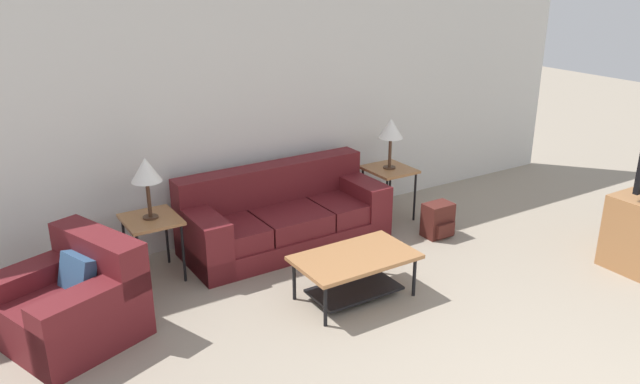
% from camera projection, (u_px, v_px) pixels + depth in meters
% --- Properties ---
extents(wall_back, '(8.67, 0.06, 2.60)m').
position_uv_depth(wall_back, '(268.00, 113.00, 6.68)').
color(wall_back, silver).
rests_on(wall_back, ground_plane).
extents(couch, '(2.14, 0.89, 0.82)m').
position_uv_depth(couch, '(284.00, 218.00, 6.52)').
color(couch, maroon).
rests_on(couch, ground_plane).
extents(armchair, '(1.19, 1.22, 0.80)m').
position_uv_depth(armchair, '(73.00, 303.00, 4.91)').
color(armchair, maroon).
rests_on(armchair, ground_plane).
extents(coffee_table, '(1.06, 0.63, 0.41)m').
position_uv_depth(coffee_table, '(355.00, 267.00, 5.47)').
color(coffee_table, '#A87042').
rests_on(coffee_table, ground_plane).
extents(side_table_left, '(0.49, 0.54, 0.61)m').
position_uv_depth(side_table_left, '(151.00, 225.00, 5.75)').
color(side_table_left, '#A87042').
rests_on(side_table_left, ground_plane).
extents(side_table_right, '(0.49, 0.54, 0.61)m').
position_uv_depth(side_table_right, '(389.00, 174.00, 7.14)').
color(side_table_right, '#A87042').
rests_on(side_table_right, ground_plane).
extents(table_lamp_left, '(0.28, 0.28, 0.58)m').
position_uv_depth(table_lamp_left, '(146.00, 171.00, 5.57)').
color(table_lamp_left, '#472D1E').
rests_on(table_lamp_left, side_table_left).
extents(table_lamp_right, '(0.28, 0.28, 0.58)m').
position_uv_depth(table_lamp_right, '(391.00, 130.00, 6.96)').
color(table_lamp_right, '#472D1E').
rests_on(table_lamp_right, side_table_right).
extents(backpack, '(0.31, 0.29, 0.37)m').
position_uv_depth(backpack, '(438.00, 220.00, 6.77)').
color(backpack, '#4C1E19').
rests_on(backpack, ground_plane).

